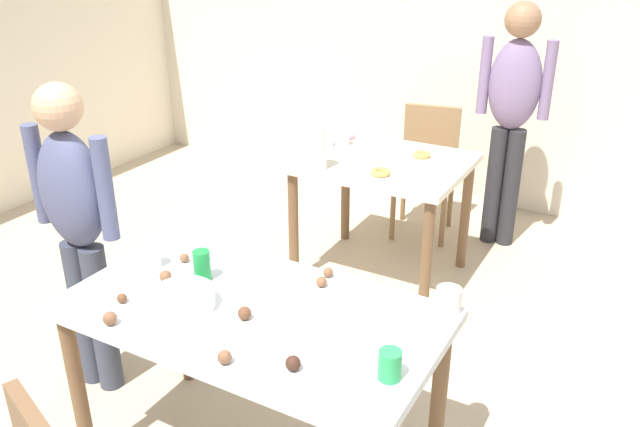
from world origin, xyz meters
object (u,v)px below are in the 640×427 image
object	(u,v)px
dining_table_far	(383,178)
pitcher_far	(316,149)
dining_table_near	(253,331)
person_adult_far	(512,105)
chair_far_table	(427,162)
mixing_bowl	(184,299)
soda_can	(202,266)
person_girl_near	(77,218)

from	to	relation	value
dining_table_far	pitcher_far	size ratio (longest dim) A/B	4.11
dining_table_near	person_adult_far	size ratio (longest dim) A/B	0.85
dining_table_far	pitcher_far	bearing A→B (deg)	-129.37
dining_table_near	chair_far_table	world-z (taller)	chair_far_table
pitcher_far	dining_table_near	bearing A→B (deg)	-69.75
mixing_bowl	soda_can	world-z (taller)	soda_can
chair_far_table	soda_can	size ratio (longest dim) A/B	7.13
soda_can	pitcher_far	xyz separation A→B (m)	(-0.22, 1.29, 0.05)
dining_table_far	person_girl_near	bearing A→B (deg)	-114.21
dining_table_far	person_girl_near	size ratio (longest dim) A/B	0.66
dining_table_near	dining_table_far	size ratio (longest dim) A/B	1.42
person_girl_near	person_adult_far	bearing A→B (deg)	62.67
chair_far_table	pitcher_far	bearing A→B (deg)	-103.87
dining_table_near	soda_can	bearing A→B (deg)	164.85
dining_table_far	mixing_bowl	distance (m)	1.80
dining_table_near	pitcher_far	bearing A→B (deg)	110.25
pitcher_far	chair_far_table	bearing A→B (deg)	76.13
dining_table_near	soda_can	world-z (taller)	soda_can
dining_table_far	mixing_bowl	world-z (taller)	mixing_bowl
soda_can	dining_table_near	bearing A→B (deg)	-15.15
soda_can	person_girl_near	bearing A→B (deg)	179.02
person_girl_near	person_adult_far	world-z (taller)	person_adult_far
mixing_bowl	soda_can	distance (m)	0.20
dining_table_far	person_adult_far	distance (m)	1.00
mixing_bowl	pitcher_far	size ratio (longest dim) A/B	0.95
dining_table_near	pitcher_far	distance (m)	1.47
dining_table_far	person_adult_far	world-z (taller)	person_adult_far
dining_table_far	soda_can	xyz separation A→B (m)	(-0.04, -1.61, 0.18)
soda_can	mixing_bowl	bearing A→B (deg)	-71.09
dining_table_near	chair_far_table	size ratio (longest dim) A/B	1.55
chair_far_table	mixing_bowl	distance (m)	2.57
dining_table_far	person_adult_far	xyz separation A→B (m)	(0.52, 0.80, 0.32)
dining_table_near	dining_table_far	world-z (taller)	same
dining_table_near	pitcher_far	world-z (taller)	pitcher_far
chair_far_table	person_adult_far	distance (m)	0.69
person_adult_far	pitcher_far	size ratio (longest dim) A/B	6.85
person_girl_near	soda_can	bearing A→B (deg)	-0.98
dining_table_near	pitcher_far	size ratio (longest dim) A/B	5.84
soda_can	person_adult_far	bearing A→B (deg)	76.90
chair_far_table	pitcher_far	distance (m)	1.17
chair_far_table	mixing_bowl	world-z (taller)	chair_far_table
person_adult_far	soda_can	distance (m)	2.48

